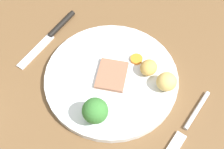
{
  "coord_description": "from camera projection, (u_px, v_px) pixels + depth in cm",
  "views": [
    {
      "loc": [
        -20.42,
        31.08,
        63.17
      ],
      "look_at": [
        -0.17,
        1.1,
        6.0
      ],
      "focal_mm": 54.11,
      "sensor_mm": 36.0,
      "label": 1
    }
  ],
  "objects": [
    {
      "name": "roast_potato_left",
      "position": [
        167.0,
        82.0,
        0.66
      ],
      "size": [
        5.61,
        5.64,
        3.62
      ],
      "primitive_type": "ellipsoid",
      "rotation": [
        0.0,
        0.0,
        5.59
      ],
      "color": "#D8B260",
      "rests_on": "dinner_plate"
    },
    {
      "name": "knife",
      "position": [
        52.0,
        34.0,
        0.76
      ],
      "size": [
        1.74,
        18.51,
        1.2
      ],
      "rotation": [
        0.0,
        0.0,
        1.57
      ],
      "color": "black",
      "rests_on": "dining_table"
    },
    {
      "name": "fork",
      "position": [
        189.0,
        123.0,
        0.64
      ],
      "size": [
        2.07,
        15.27,
        0.9
      ],
      "rotation": [
        0.0,
        0.0,
        1.56
      ],
      "color": "silver",
      "rests_on": "dining_table"
    },
    {
      "name": "broccoli_floret",
      "position": [
        95.0,
        111.0,
        0.61
      ],
      "size": [
        4.89,
        4.89,
        5.59
      ],
      "color": "#8CB766",
      "rests_on": "dinner_plate"
    },
    {
      "name": "meat_slice_main",
      "position": [
        113.0,
        76.0,
        0.68
      ],
      "size": [
        8.08,
        8.78,
        0.8
      ],
      "primitive_type": "cube",
      "rotation": [
        0.0,
        0.0,
        1.97
      ],
      "color": "#9E664C",
      "rests_on": "dinner_plate"
    },
    {
      "name": "carrot_coin_front",
      "position": [
        136.0,
        59.0,
        0.71
      ],
      "size": [
        2.58,
        2.58,
        0.57
      ],
      "primitive_type": "cylinder",
      "color": "orange",
      "rests_on": "dinner_plate"
    },
    {
      "name": "dining_table",
      "position": [
        114.0,
        81.0,
        0.72
      ],
      "size": [
        120.0,
        84.0,
        3.6
      ],
      "primitive_type": "cube",
      "color": "brown",
      "rests_on": "ground"
    },
    {
      "name": "dinner_plate",
      "position": [
        112.0,
        79.0,
        0.69
      ],
      "size": [
        27.34,
        27.34,
        1.4
      ],
      "primitive_type": "cylinder",
      "color": "white",
      "rests_on": "dining_table"
    },
    {
      "name": "roast_potato_right",
      "position": [
        149.0,
        68.0,
        0.68
      ],
      "size": [
        3.8,
        4.06,
        2.98
      ],
      "primitive_type": "ellipsoid",
      "rotation": [
        0.0,
        0.0,
        1.45
      ],
      "color": "tan",
      "rests_on": "dinner_plate"
    }
  ]
}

